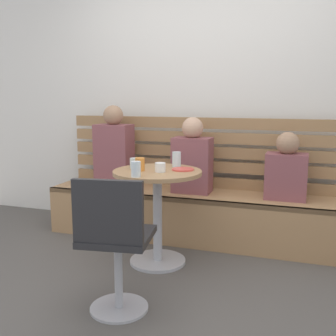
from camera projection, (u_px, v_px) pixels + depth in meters
The scene contains 15 objects.
ground at pixel (144, 299), 2.61m from camera, with size 8.00×8.00×0.00m, color #514C47.
back_wall at pixel (206, 80), 3.89m from camera, with size 5.20×0.10×2.90m, color silver.
booth_bench at pixel (193, 215), 3.69m from camera, with size 2.70×0.52×0.44m.
booth_backrest at pixel (200, 152), 3.82m from camera, with size 2.65×0.04×0.66m.
cafe_table at pixel (157, 199), 3.11m from camera, with size 0.68×0.68×0.74m.
white_chair at pixel (114, 241), 2.35m from camera, with size 0.46×0.46×0.85m.
person_adult at pixel (114, 150), 3.87m from camera, with size 0.34×0.22×0.78m.
person_child_left at pixel (286, 170), 3.38m from camera, with size 0.34×0.22×0.57m.
person_child_middle at pixel (192, 159), 3.62m from camera, with size 0.34×0.22×0.68m.
cup_ceramic_white at pixel (160, 167), 3.00m from camera, with size 0.08×0.08×0.07m, color white.
cup_glass_tall at pixel (177, 159), 3.23m from camera, with size 0.07×0.07×0.12m, color silver.
cup_glass_short at pixel (135, 163), 3.16m from camera, with size 0.08×0.08×0.08m, color silver.
cup_tumbler_orange at pixel (140, 164), 3.05m from camera, with size 0.07×0.07×0.10m, color orange.
cup_water_clear at pixel (136, 169), 2.81m from camera, with size 0.07×0.07×0.11m, color white.
plate_small at pixel (183, 169), 3.08m from camera, with size 0.17×0.17×0.01m, color #DB4C42.
Camera 1 is at (0.93, -2.25, 1.29)m, focal length 43.10 mm.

